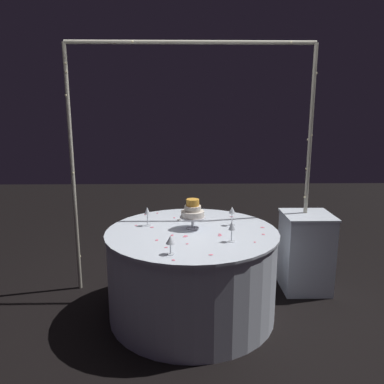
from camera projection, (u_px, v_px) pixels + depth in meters
The scene contains 29 objects.
ground_plane at pixel (192, 312), 3.35m from camera, with size 12.00×12.00×0.00m, color black.
decorative_arch at pixel (191, 132), 3.51m from camera, with size 2.30×0.05×2.37m.
main_table at pixel (192, 272), 3.27m from camera, with size 1.47×1.47×0.76m.
side_table at pixel (305, 252), 3.73m from camera, with size 0.47×0.47×0.78m.
tiered_cake at pixel (193, 212), 3.22m from camera, with size 0.22×0.22×0.26m.
wine_glass_0 at pixel (147, 212), 3.31m from camera, with size 0.06×0.06×0.17m.
wine_glass_1 at pixel (232, 227), 2.90m from camera, with size 0.06×0.06×0.17m.
wine_glass_2 at pixel (232, 211), 3.32m from camera, with size 0.06×0.06×0.17m.
wine_glass_3 at pixel (170, 241), 2.65m from camera, with size 0.07×0.07×0.14m.
cake_knife at pixel (188, 217), 3.57m from camera, with size 0.22×0.22×0.01m.
rose_petal_0 at pixel (172, 235), 3.07m from camera, with size 0.03×0.02×0.00m, color #EA6B84.
rose_petal_1 at pixel (136, 225), 3.33m from camera, with size 0.03×0.02×0.00m, color #EA6B84.
rose_petal_2 at pixel (232, 217), 3.61m from camera, with size 0.03×0.02×0.00m, color #EA6B84.
rose_petal_3 at pixel (185, 236), 3.04m from camera, with size 0.04×0.03×0.00m, color #EA6B84.
rose_petal_4 at pixel (263, 234), 3.09m from camera, with size 0.03×0.02×0.00m, color #EA6B84.
rose_petal_5 at pixel (173, 260), 2.56m from camera, with size 0.03×0.02×0.00m, color #EA6B84.
rose_petal_6 at pixel (174, 218), 3.57m from camera, with size 0.03×0.02×0.00m, color #EA6B84.
rose_petal_7 at pixel (220, 234), 3.10m from camera, with size 0.03×0.02×0.00m, color #EA6B84.
rose_petal_8 at pixel (157, 240), 2.95m from camera, with size 0.03×0.02×0.00m, color #EA6B84.
rose_petal_9 at pixel (157, 213), 3.73m from camera, with size 0.03×0.02×0.00m, color #EA6B84.
rose_petal_10 at pixel (255, 242), 2.91m from camera, with size 0.03×0.02×0.00m, color #EA6B84.
rose_petal_11 at pixel (166, 247), 2.80m from camera, with size 0.03×0.02×0.00m, color #EA6B84.
rose_petal_12 at pixel (152, 227), 3.28m from camera, with size 0.04×0.03×0.00m, color #EA6B84.
rose_petal_13 at pixel (187, 244), 2.87m from camera, with size 0.03×0.02×0.00m, color #EA6B84.
rose_petal_14 at pixel (211, 255), 2.66m from camera, with size 0.03×0.02×0.00m, color #EA6B84.
rose_petal_15 at pixel (220, 236), 3.06m from camera, with size 0.04×0.03×0.00m, color #EA6B84.
rose_petal_16 at pixel (186, 236), 3.05m from camera, with size 0.03×0.02×0.00m, color #EA6B84.
rose_petal_17 at pixel (262, 227), 3.27m from camera, with size 0.04×0.03×0.00m, color #EA6B84.
rose_petal_18 at pixel (145, 215), 3.67m from camera, with size 0.03×0.02×0.00m, color #EA6B84.
Camera 1 is at (-0.06, -3.05, 1.76)m, focal length 35.19 mm.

